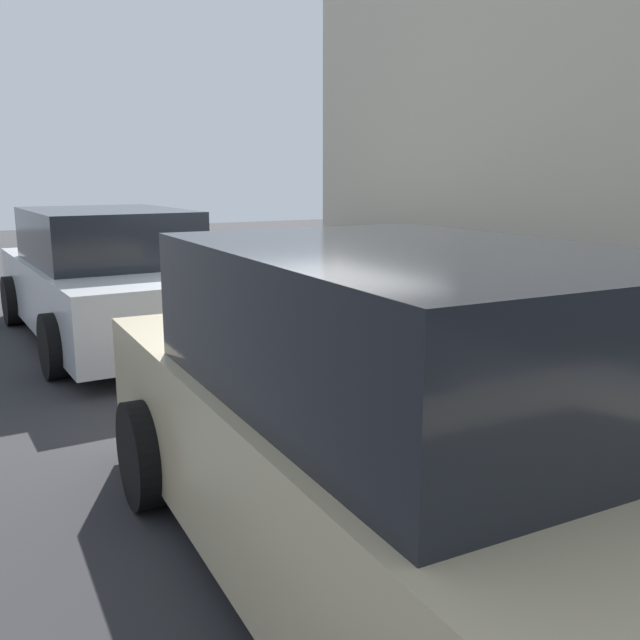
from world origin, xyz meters
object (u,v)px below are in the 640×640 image
suitcase_navy_6 (367,306)px  suitcase_red_8 (326,294)px  suitcase_maroon_5 (392,313)px  fire_hydrant (302,277)px  suitcase_silver_2 (493,338)px  suitcase_red_1 (546,355)px  parked_car_silver_1 (109,278)px  suitcase_black_3 (464,333)px  suitcase_olive_4 (422,317)px  parked_car_beige_0 (408,437)px  suitcase_teal_7 (349,296)px  suitcase_teal_0 (596,366)px  bollard_post (274,270)px

suitcase_navy_6 → suitcase_red_8: suitcase_navy_6 is taller
suitcase_maroon_5 → fire_hydrant: bearing=-0.1°
suitcase_silver_2 → suitcase_red_8: size_ratio=1.58×
suitcase_silver_2 → suitcase_navy_6: suitcase_silver_2 is taller
suitcase_red_1 → suitcase_red_8: 3.66m
suitcase_red_1 → suitcase_navy_6: size_ratio=0.74×
suitcase_navy_6 → parked_car_silver_1: bearing=58.8°
suitcase_black_3 → suitcase_maroon_5: (1.11, 0.08, 0.01)m
suitcase_olive_4 → suitcase_maroon_5: 0.58m
suitcase_red_1 → suitcase_navy_6: suitcase_navy_6 is taller
suitcase_black_3 → suitcase_navy_6: bearing=1.9°
suitcase_black_3 → parked_car_beige_0: 3.79m
suitcase_olive_4 → suitcase_teal_7: 1.58m
suitcase_black_3 → parked_car_silver_1: parked_car_silver_1 is taller
suitcase_silver_2 → parked_car_beige_0: bearing=130.1°
suitcase_teal_0 → suitcase_teal_7: size_ratio=1.09×
bollard_post → parked_car_beige_0: parked_car_beige_0 is taller
suitcase_black_3 → bollard_post: bearing=3.4°
suitcase_red_1 → suitcase_olive_4: bearing=2.3°
parked_car_silver_1 → suitcase_red_1: bearing=-148.6°
suitcase_red_1 → suitcase_maroon_5: bearing=1.1°
suitcase_teal_7 → suitcase_red_1: bearing=179.6°
suitcase_teal_0 → suitcase_navy_6: suitcase_teal_0 is taller
suitcase_maroon_5 → parked_car_silver_1: (2.11, 2.59, 0.30)m
suitcase_navy_6 → fire_hydrant: 1.61m
suitcase_teal_7 → parked_car_silver_1: bearing=67.3°
suitcase_navy_6 → bollard_post: bollard_post is taller
suitcase_black_3 → suitcase_maroon_5: size_ratio=0.91×
parked_car_silver_1 → suitcase_silver_2: bearing=-146.0°
fire_hydrant → suitcase_navy_6: bearing=-179.3°
suitcase_maroon_5 → suitcase_teal_0: bearing=-179.6°
suitcase_red_8 → suitcase_black_3: bearing=-178.3°
suitcase_silver_2 → parked_car_silver_1: 4.54m
suitcase_black_3 → suitcase_navy_6: size_ratio=0.86×
suitcase_silver_2 → suitcase_teal_7: (2.65, -0.12, -0.03)m
fire_hydrant → suitcase_olive_4: bearing=179.4°
suitcase_red_8 → parked_car_beige_0: (-5.25, 2.59, 0.35)m
suitcase_teal_0 → suitcase_red_1: size_ratio=1.48×
suitcase_navy_6 → fire_hydrant: bearing=0.7°
suitcase_navy_6 → suitcase_black_3: bearing=-178.1°
suitcase_maroon_5 → fire_hydrant: suitcase_maroon_5 is taller
suitcase_navy_6 → suitcase_maroon_5: bearing=177.3°
suitcase_teal_7 → bollard_post: size_ratio=0.96×
parked_car_beige_0 → suitcase_black_3: bearing=-45.0°
suitcase_silver_2 → suitcase_black_3: size_ratio=1.28×
suitcase_maroon_5 → suitcase_teal_7: suitcase_teal_7 is taller
suitcase_silver_2 → suitcase_red_8: (3.12, -0.06, -0.07)m
suitcase_navy_6 → suitcase_teal_7: bearing=-4.8°
suitcase_olive_4 → suitcase_red_8: (2.05, -0.03, -0.06)m
suitcase_black_3 → suitcase_silver_2: bearing=165.9°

